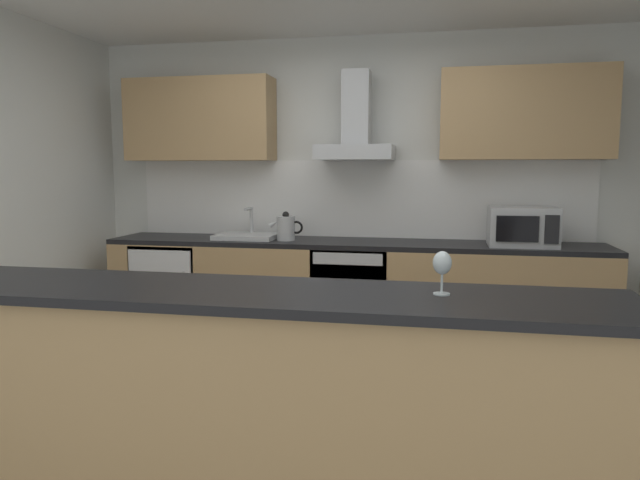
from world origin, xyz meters
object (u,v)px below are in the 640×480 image
at_px(kettle, 286,228).
at_px(range_hood, 356,132).
at_px(oven, 353,295).
at_px(sink, 247,235).
at_px(wine_glass, 442,265).
at_px(refrigerator, 175,291).
at_px(microwave, 522,227).

bearing_deg(kettle, range_hood, 16.45).
xyz_separation_m(oven, sink, (-0.90, 0.01, 0.47)).
bearing_deg(wine_glass, range_hood, 105.97).
distance_m(kettle, wine_glass, 2.60).
relative_size(refrigerator, microwave, 1.70).
height_order(microwave, wine_glass, microwave).
relative_size(range_hood, wine_glass, 4.05).
xyz_separation_m(kettle, wine_glass, (1.25, -2.28, 0.10)).
distance_m(oven, wine_glass, 2.50).
distance_m(range_hood, wine_glass, 2.63).
xyz_separation_m(range_hood, wine_glass, (0.70, -2.44, -0.68)).
distance_m(kettle, range_hood, 0.97).
height_order(oven, kettle, kettle).
bearing_deg(wine_glass, oven, 106.81).
height_order(range_hood, wine_glass, range_hood).
height_order(microwave, kettle, microwave).
bearing_deg(refrigerator, oven, 0.10).
bearing_deg(microwave, sink, 178.99).
bearing_deg(microwave, oven, 178.78).
height_order(refrigerator, wine_glass, wine_glass).
relative_size(microwave, wine_glass, 2.81).
xyz_separation_m(sink, kettle, (0.35, -0.04, 0.08)).
distance_m(microwave, range_hood, 1.51).
relative_size(oven, wine_glass, 4.50).
bearing_deg(sink, kettle, -7.25).
bearing_deg(oven, refrigerator, -179.90).
bearing_deg(oven, kettle, -176.51).
bearing_deg(sink, wine_glass, -55.41).
relative_size(refrigerator, wine_glass, 4.78).
relative_size(oven, sink, 1.60).
height_order(refrigerator, microwave, microwave).
relative_size(oven, microwave, 1.60).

